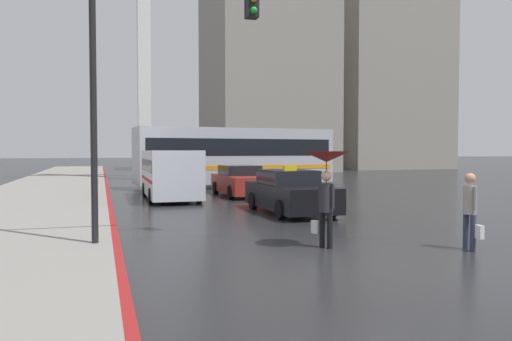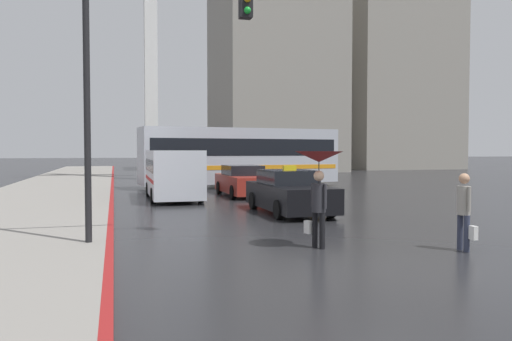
# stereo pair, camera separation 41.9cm
# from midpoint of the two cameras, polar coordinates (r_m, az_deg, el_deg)

# --- Properties ---
(ground_plane) EXTENTS (300.00, 300.00, 0.00)m
(ground_plane) POSITION_cam_midpoint_polar(r_m,az_deg,el_deg) (9.30, 14.46, -10.77)
(ground_plane) COLOR #262628
(taxi) EXTENTS (1.91, 4.62, 1.60)m
(taxi) POSITION_cam_midpoint_polar(r_m,az_deg,el_deg) (16.84, 4.50, -2.57)
(taxi) COLOR black
(taxi) RESTS_ON ground_plane
(sedan_red) EXTENTS (1.91, 4.74, 1.41)m
(sedan_red) POSITION_cam_midpoint_polar(r_m,az_deg,el_deg) (23.24, -0.92, -1.26)
(sedan_red) COLOR #A52D23
(sedan_red) RESTS_ON ground_plane
(ambulance_van) EXTENTS (2.14, 5.77, 2.10)m
(ambulance_van) POSITION_cam_midpoint_polar(r_m,az_deg,el_deg) (21.85, -8.95, -0.16)
(ambulance_van) COLOR silver
(ambulance_van) RESTS_ON ground_plane
(city_bus) EXTENTS (11.59, 3.63, 3.37)m
(city_bus) POSITION_cam_midpoint_polar(r_m,az_deg,el_deg) (28.70, -1.33, 1.82)
(city_bus) COLOR #B2B7C1
(city_bus) RESTS_ON ground_plane
(pedestrian_with_umbrella) EXTENTS (1.03, 1.03, 2.08)m
(pedestrian_with_umbrella) POSITION_cam_midpoint_polar(r_m,az_deg,el_deg) (10.71, 8.30, 0.01)
(pedestrian_with_umbrella) COLOR black
(pedestrian_with_umbrella) RESTS_ON ground_plane
(pedestrian_man) EXTENTS (0.28, 0.56, 1.62)m
(pedestrian_man) POSITION_cam_midpoint_polar(r_m,az_deg,el_deg) (11.33, 23.69, -3.93)
(pedestrian_man) COLOR #2D3347
(pedestrian_man) RESTS_ON ground_plane
(traffic_light) EXTENTS (3.70, 0.38, 6.24)m
(traffic_light) POSITION_cam_midpoint_polar(r_m,az_deg,el_deg) (11.41, -10.63, 13.48)
(traffic_light) COLOR black
(traffic_light) RESTS_ON ground_plane
(building_tower_near) EXTENTS (11.90, 12.79, 24.74)m
(building_tower_near) POSITION_cam_midpoint_polar(r_m,az_deg,el_deg) (54.25, 2.24, 13.17)
(building_tower_near) COLOR gray
(building_tower_near) RESTS_ON ground_plane
(building_tower_far) EXTENTS (12.81, 12.66, 22.43)m
(building_tower_far) POSITION_cam_midpoint_polar(r_m,az_deg,el_deg) (63.75, 15.19, 10.40)
(building_tower_far) COLOR gray
(building_tower_far) RESTS_ON ground_plane
(monument_cross) EXTENTS (9.17, 0.90, 20.83)m
(monument_cross) POSITION_cam_midpoint_polar(r_m,az_deg,el_deg) (38.27, -11.65, 16.93)
(monument_cross) COLOR white
(monument_cross) RESTS_ON ground_plane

